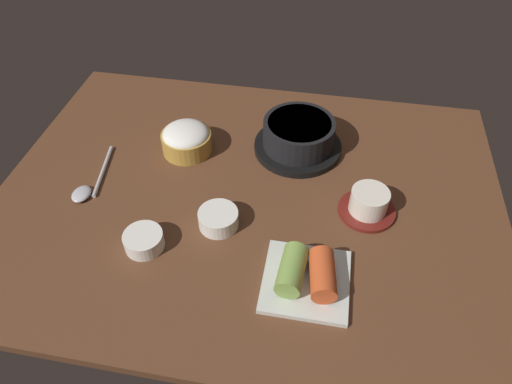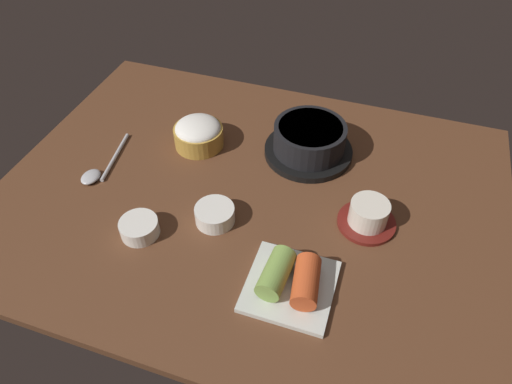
{
  "view_description": "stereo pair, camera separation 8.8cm",
  "coord_description": "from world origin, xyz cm",
  "px_view_note": "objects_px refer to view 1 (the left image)",
  "views": [
    {
      "loc": [
        12.98,
        -62.41,
        67.59
      ],
      "look_at": [
        2.0,
        -2.0,
        5.0
      ],
      "focal_mm": 32.18,
      "sensor_mm": 36.0,
      "label": 1
    },
    {
      "loc": [
        21.46,
        -60.23,
        67.59
      ],
      "look_at": [
        2.0,
        -2.0,
        5.0
      ],
      "focal_mm": 32.18,
      "sensor_mm": 36.0,
      "label": 2
    }
  ],
  "objects_px": {
    "stone_pot": "(298,136)",
    "side_bowl_near": "(144,240)",
    "rice_bowl": "(186,139)",
    "tea_cup_with_saucer": "(368,203)",
    "kimchi_plate": "(307,276)",
    "banchan_cup_center": "(218,218)",
    "spoon": "(88,186)"
  },
  "relations": [
    {
      "from": "banchan_cup_center",
      "to": "spoon",
      "type": "xyz_separation_m",
      "value": [
        -0.28,
        0.05,
        -0.01
      ]
    },
    {
      "from": "rice_bowl",
      "to": "spoon",
      "type": "relative_size",
      "value": 0.62
    },
    {
      "from": "tea_cup_with_saucer",
      "to": "side_bowl_near",
      "type": "bearing_deg",
      "value": -158.43
    },
    {
      "from": "banchan_cup_center",
      "to": "side_bowl_near",
      "type": "bearing_deg",
      "value": -148.57
    },
    {
      "from": "stone_pot",
      "to": "side_bowl_near",
      "type": "xyz_separation_m",
      "value": [
        -0.24,
        -0.32,
        -0.02
      ]
    },
    {
      "from": "spoon",
      "to": "kimchi_plate",
      "type": "bearing_deg",
      "value": -17.67
    },
    {
      "from": "stone_pot",
      "to": "tea_cup_with_saucer",
      "type": "xyz_separation_m",
      "value": [
        0.15,
        -0.16,
        -0.01
      ]
    },
    {
      "from": "banchan_cup_center",
      "to": "spoon",
      "type": "distance_m",
      "value": 0.28
    },
    {
      "from": "stone_pot",
      "to": "rice_bowl",
      "type": "xyz_separation_m",
      "value": [
        -0.24,
        -0.05,
        -0.0
      ]
    },
    {
      "from": "stone_pot",
      "to": "rice_bowl",
      "type": "height_order",
      "value": "stone_pot"
    },
    {
      "from": "rice_bowl",
      "to": "kimchi_plate",
      "type": "height_order",
      "value": "rice_bowl"
    },
    {
      "from": "stone_pot",
      "to": "tea_cup_with_saucer",
      "type": "bearing_deg",
      "value": -46.76
    },
    {
      "from": "rice_bowl",
      "to": "kimchi_plate",
      "type": "distance_m",
      "value": 0.42
    },
    {
      "from": "spoon",
      "to": "rice_bowl",
      "type": "bearing_deg",
      "value": 42.9
    },
    {
      "from": "side_bowl_near",
      "to": "kimchi_plate",
      "type": "bearing_deg",
      "value": -5.08
    },
    {
      "from": "stone_pot",
      "to": "kimchi_plate",
      "type": "relative_size",
      "value": 1.32
    },
    {
      "from": "kimchi_plate",
      "to": "tea_cup_with_saucer",
      "type": "bearing_deg",
      "value": 61.46
    },
    {
      "from": "stone_pot",
      "to": "spoon",
      "type": "relative_size",
      "value": 1.1
    },
    {
      "from": "stone_pot",
      "to": "rice_bowl",
      "type": "distance_m",
      "value": 0.24
    },
    {
      "from": "side_bowl_near",
      "to": "stone_pot",
      "type": "bearing_deg",
      "value": 53.03
    },
    {
      "from": "rice_bowl",
      "to": "banchan_cup_center",
      "type": "xyz_separation_m",
      "value": [
        0.12,
        -0.2,
        -0.01
      ]
    },
    {
      "from": "rice_bowl",
      "to": "banchan_cup_center",
      "type": "relative_size",
      "value": 1.45
    },
    {
      "from": "banchan_cup_center",
      "to": "kimchi_plate",
      "type": "relative_size",
      "value": 0.52
    },
    {
      "from": "rice_bowl",
      "to": "kimchi_plate",
      "type": "bearing_deg",
      "value": -45.45
    },
    {
      "from": "stone_pot",
      "to": "side_bowl_near",
      "type": "relative_size",
      "value": 2.68
    },
    {
      "from": "tea_cup_with_saucer",
      "to": "kimchi_plate",
      "type": "xyz_separation_m",
      "value": [
        -0.1,
        -0.18,
        -0.0
      ]
    },
    {
      "from": "stone_pot",
      "to": "spoon",
      "type": "xyz_separation_m",
      "value": [
        -0.4,
        -0.2,
        -0.03
      ]
    },
    {
      "from": "banchan_cup_center",
      "to": "side_bowl_near",
      "type": "height_order",
      "value": "banchan_cup_center"
    },
    {
      "from": "tea_cup_with_saucer",
      "to": "side_bowl_near",
      "type": "relative_size",
      "value": 1.54
    },
    {
      "from": "tea_cup_with_saucer",
      "to": "side_bowl_near",
      "type": "xyz_separation_m",
      "value": [
        -0.39,
        -0.15,
        -0.01
      ]
    },
    {
      "from": "kimchi_plate",
      "to": "stone_pot",
      "type": "bearing_deg",
      "value": 98.99
    },
    {
      "from": "rice_bowl",
      "to": "tea_cup_with_saucer",
      "type": "height_order",
      "value": "rice_bowl"
    }
  ]
}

